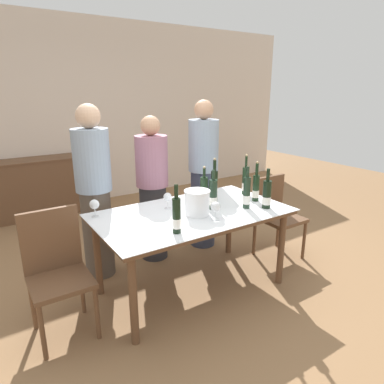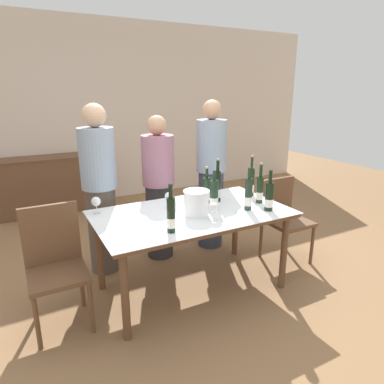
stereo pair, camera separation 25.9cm
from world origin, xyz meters
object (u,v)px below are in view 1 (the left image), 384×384
Objects in this scene: wine_bottle_2 at (213,195)px; wine_bottle_6 at (177,216)px; sideboard_cabinet at (31,188)px; wine_bottle_1 at (267,195)px; wine_bottle_0 at (256,188)px; wine_glass_1 at (215,207)px; wine_bottle_5 at (245,181)px; wine_glass_0 at (190,198)px; chair_left_end at (56,265)px; wine_glass_3 at (168,197)px; wine_bottle_3 at (204,191)px; person_guest_left at (153,190)px; person_host at (95,194)px; ice_bucket at (197,202)px; person_guest_right at (203,176)px; chair_right_end at (275,211)px; dining_table at (192,220)px; wine_bottle_7 at (214,186)px; wine_bottle_4 at (247,193)px; wine_glass_2 at (94,205)px.

wine_bottle_6 is at bearing -152.63° from wine_bottle_2.
wine_bottle_1 reaches higher than sideboard_cabinet.
wine_bottle_0 is 0.64m from wine_glass_1.
wine_bottle_5 reaches higher than wine_bottle_6.
chair_left_end is (-1.17, -0.01, -0.31)m from wine_glass_0.
wine_bottle_0 is 0.23m from wine_bottle_5.
wine_glass_3 is at bearing 146.27° from wine_bottle_2.
wine_bottle_2 is at bearing -100.65° from wine_bottle_3.
person_guest_left is at bearing -66.82° from sideboard_cabinet.
wine_glass_1 is (0.02, -0.35, 0.01)m from wine_glass_0.
wine_bottle_3 is (1.12, -2.66, 0.45)m from sideboard_cabinet.
ice_bucket is at bearing -52.60° from person_host.
sideboard_cabinet is at bearing 125.64° from person_guest_right.
wine_glass_3 is 0.17× the size of chair_right_end.
dining_table is 0.75m from person_guest_left.
chair_right_end is at bearing -4.99° from wine_glass_3.
wine_glass_0 is 1.21m from chair_left_end.
wine_glass_3 reaches higher than sideboard_cabinet.
wine_bottle_3 is at bearing 16.35° from wine_glass_0.
wine_bottle_3 is at bearing 66.78° from wine_glass_1.
wine_bottle_0 is 1.06× the size of wine_bottle_1.
person_guest_right is at bearing 89.43° from wine_bottle_1.
wine_bottle_7 is 2.71× the size of wine_glass_1.
wine_glass_0 is (-0.57, 0.37, -0.03)m from wine_bottle_1.
wine_bottle_4 reaches higher than sideboard_cabinet.
wine_bottle_1 is 0.44m from wine_bottle_5.
wine_glass_0 is at bearing 92.81° from wine_glass_1.
wine_bottle_1 is 0.97× the size of wine_bottle_6.
wine_glass_0 is at bearing 146.56° from wine_bottle_1.
wine_bottle_0 and wine_bottle_4 have the same top height.
wine_glass_2 is 0.16× the size of chair_left_end.
wine_glass_3 is at bearing 113.64° from wine_glass_1.
person_guest_right is (-0.05, 0.79, -0.04)m from wine_bottle_0.
dining_table is 4.51× the size of wine_bottle_6.
wine_bottle_7 is 0.49m from wine_glass_1.
wine_bottle_1 is at bearing -24.68° from wine_glass_2.
person_guest_left is 0.92× the size of person_guest_right.
wine_glass_2 is 0.17× the size of chair_right_end.
wine_bottle_3 is 2.51× the size of wine_glass_0.
wine_bottle_2 is 0.41× the size of chair_right_end.
person_host is (-1.29, 0.79, -0.04)m from wine_bottle_0.
wine_bottle_7 reaches higher than dining_table.
wine_bottle_7 reaches higher than wine_glass_2.
wine_bottle_1 is 0.22× the size of person_host.
ice_bucket is 0.61× the size of wine_bottle_1.
wine_bottle_3 is at bearing 177.01° from wine_bottle_7.
person_host is at bearing -177.59° from person_guest_left.
sideboard_cabinet is 3.31m from wine_bottle_0.
wine_glass_0 is 0.15× the size of chair_left_end.
wine_glass_1 reaches higher than chair_right_end.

